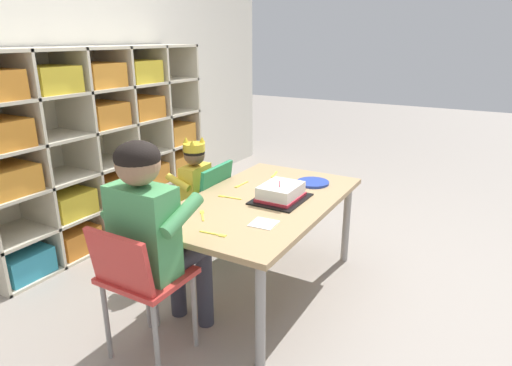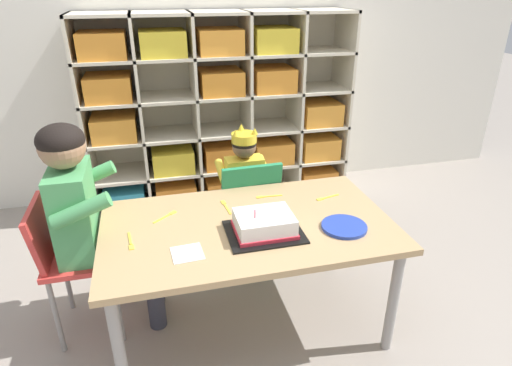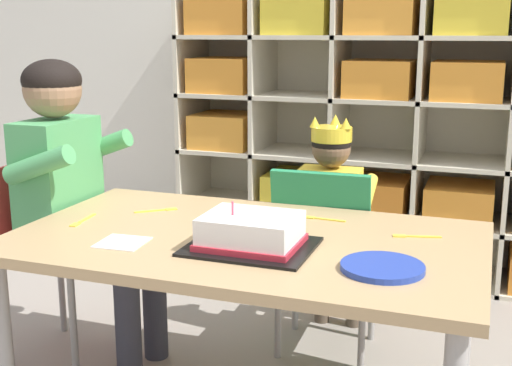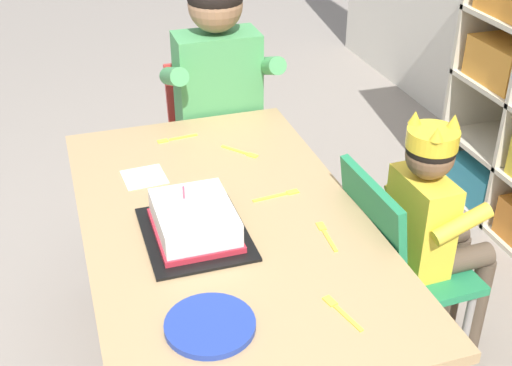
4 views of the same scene
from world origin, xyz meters
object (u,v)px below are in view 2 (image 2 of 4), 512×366
at_px(adult_helper_seated, 89,209).
at_px(fork_at_table_front_edge, 166,216).
at_px(activity_table, 248,234).
at_px(classroom_chair_adult_side, 71,252).
at_px(fork_near_child_seat, 267,196).
at_px(fork_near_cake_tray, 130,242).
at_px(paper_plate_stack, 344,227).
at_px(classroom_chair_blue, 248,205).
at_px(birthday_cake_on_tray, 264,225).
at_px(fork_scattered_mid_table, 326,198).
at_px(fork_by_napkin, 226,206).
at_px(child_with_crown, 243,177).

xyz_separation_m(adult_helper_seated, fork_at_table_front_edge, (0.33, -0.03, -0.07)).
relative_size(activity_table, classroom_chair_adult_side, 1.89).
bearing_deg(fork_at_table_front_edge, classroom_chair_adult_side, -42.85).
height_order(adult_helper_seated, fork_at_table_front_edge, adult_helper_seated).
height_order(activity_table, fork_near_child_seat, fork_near_child_seat).
bearing_deg(fork_near_cake_tray, paper_plate_stack, -102.78).
bearing_deg(classroom_chair_blue, birthday_cake_on_tray, 82.13).
height_order(adult_helper_seated, birthday_cake_on_tray, adult_helper_seated).
xyz_separation_m(paper_plate_stack, fork_at_table_front_edge, (-0.75, 0.30, -0.01)).
bearing_deg(adult_helper_seated, birthday_cake_on_tray, -110.27).
height_order(classroom_chair_adult_side, paper_plate_stack, classroom_chair_adult_side).
bearing_deg(fork_scattered_mid_table, activity_table, -175.22).
bearing_deg(fork_scattered_mid_table, birthday_cake_on_tray, -162.12).
bearing_deg(fork_by_napkin, activity_table, 14.71).
bearing_deg(adult_helper_seated, fork_at_table_front_edge, -94.34).
relative_size(classroom_chair_adult_side, fork_by_napkin, 4.78).
height_order(adult_helper_seated, fork_near_child_seat, adult_helper_seated).
xyz_separation_m(birthday_cake_on_tray, fork_at_table_front_edge, (-0.40, 0.25, -0.04)).
bearing_deg(fork_by_napkin, child_with_crown, 151.31).
height_order(activity_table, fork_at_table_front_edge, fork_at_table_front_edge).
relative_size(classroom_chair_blue, child_with_crown, 0.81).
bearing_deg(activity_table, fork_at_table_front_edge, 156.19).
bearing_deg(fork_near_cake_tray, classroom_chair_adult_side, 47.21).
xyz_separation_m(activity_table, fork_near_cake_tray, (-0.51, -0.03, 0.06)).
bearing_deg(child_with_crown, fork_at_table_front_edge, 41.69).
xyz_separation_m(activity_table, child_with_crown, (0.11, 0.59, 0.01)).
xyz_separation_m(fork_near_cake_tray, fork_by_napkin, (0.44, 0.21, 0.00)).
xyz_separation_m(fork_near_child_seat, fork_scattered_mid_table, (0.28, -0.09, 0.00)).
height_order(activity_table, classroom_chair_blue, classroom_chair_blue).
bearing_deg(activity_table, paper_plate_stack, -19.52).
distance_m(classroom_chair_adult_side, fork_at_table_front_edge, 0.47).
relative_size(activity_table, child_with_crown, 1.53).
xyz_separation_m(activity_table, adult_helper_seated, (-0.68, 0.18, 0.13)).
bearing_deg(classroom_chair_adult_side, adult_helper_seated, -90.00).
bearing_deg(child_with_crown, birthday_cake_on_tray, 83.40).
bearing_deg(fork_scattered_mid_table, child_with_crown, 113.03).
bearing_deg(birthday_cake_on_tray, classroom_chair_adult_side, 161.98).
bearing_deg(classroom_chair_blue, fork_near_child_seat, 98.61).
bearing_deg(classroom_chair_blue, fork_scattered_mid_table, 133.10).
xyz_separation_m(child_with_crown, fork_scattered_mid_table, (0.33, -0.44, 0.05)).
distance_m(classroom_chair_blue, fork_scattered_mid_table, 0.50).
relative_size(birthday_cake_on_tray, paper_plate_stack, 1.62).
bearing_deg(activity_table, classroom_chair_blue, 77.06).
relative_size(child_with_crown, fork_near_cake_tray, 6.27).
distance_m(fork_near_child_seat, fork_scattered_mid_table, 0.30).
height_order(activity_table, adult_helper_seated, adult_helper_seated).
height_order(child_with_crown, birthday_cake_on_tray, child_with_crown).
bearing_deg(child_with_crown, adult_helper_seated, 25.55).
relative_size(classroom_chair_blue, fork_near_cake_tray, 5.09).
xyz_separation_m(adult_helper_seated, birthday_cake_on_tray, (0.73, -0.27, -0.03)).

